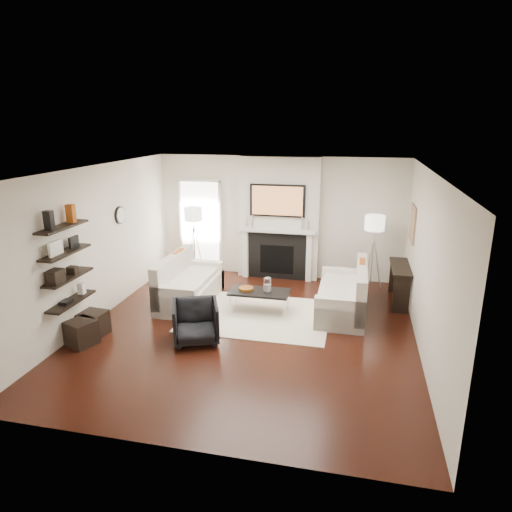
% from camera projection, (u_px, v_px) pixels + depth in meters
% --- Properties ---
extents(room_envelope, '(6.00, 6.00, 6.00)m').
position_uv_depth(room_envelope, '(248.00, 254.00, 7.37)').
color(room_envelope, black).
rests_on(room_envelope, ground).
extents(chimney_breast, '(1.80, 0.25, 2.70)m').
position_uv_depth(chimney_breast, '(278.00, 219.00, 10.06)').
color(chimney_breast, silver).
rests_on(chimney_breast, floor).
extents(fireplace_surround, '(1.30, 0.02, 1.04)m').
position_uv_depth(fireplace_surround, '(277.00, 256.00, 10.17)').
color(fireplace_surround, black).
rests_on(fireplace_surround, floor).
extents(firebox, '(0.75, 0.02, 0.65)m').
position_uv_depth(firebox, '(277.00, 259.00, 10.19)').
color(firebox, black).
rests_on(firebox, floor).
extents(mantel_pilaster_l, '(0.12, 0.08, 1.10)m').
position_uv_depth(mantel_pilaster_l, '(245.00, 254.00, 10.28)').
color(mantel_pilaster_l, white).
rests_on(mantel_pilaster_l, floor).
extents(mantel_pilaster_r, '(0.12, 0.08, 1.10)m').
position_uv_depth(mantel_pilaster_r, '(309.00, 258.00, 9.98)').
color(mantel_pilaster_r, white).
rests_on(mantel_pilaster_r, floor).
extents(mantel_shelf, '(1.70, 0.18, 0.07)m').
position_uv_depth(mantel_shelf, '(277.00, 231.00, 9.95)').
color(mantel_shelf, white).
rests_on(mantel_shelf, chimney_breast).
extents(tv_body, '(1.20, 0.06, 0.70)m').
position_uv_depth(tv_body, '(277.00, 201.00, 9.79)').
color(tv_body, black).
rests_on(tv_body, chimney_breast).
extents(tv_screen, '(1.10, 0.00, 0.62)m').
position_uv_depth(tv_screen, '(277.00, 201.00, 9.76)').
color(tv_screen, '#BF723F').
rests_on(tv_screen, tv_body).
extents(candlestick_l_tall, '(0.04, 0.04, 0.30)m').
position_uv_depth(candlestick_l_tall, '(252.00, 221.00, 10.02)').
color(candlestick_l_tall, silver).
rests_on(candlestick_l_tall, mantel_shelf).
extents(candlestick_l_short, '(0.04, 0.04, 0.24)m').
position_uv_depth(candlestick_l_short, '(247.00, 222.00, 10.06)').
color(candlestick_l_short, silver).
rests_on(candlestick_l_short, mantel_shelf).
extents(candlestick_r_tall, '(0.04, 0.04, 0.30)m').
position_uv_depth(candlestick_r_tall, '(302.00, 224.00, 9.79)').
color(candlestick_r_tall, silver).
rests_on(candlestick_r_tall, mantel_shelf).
extents(candlestick_r_short, '(0.04, 0.04, 0.24)m').
position_uv_depth(candlestick_r_short, '(308.00, 225.00, 9.78)').
color(candlestick_r_short, silver).
rests_on(candlestick_r_short, mantel_shelf).
extents(hallway_panel, '(0.90, 0.02, 2.10)m').
position_uv_depth(hallway_panel, '(201.00, 227.00, 10.63)').
color(hallway_panel, white).
rests_on(hallway_panel, floor).
extents(door_trim_l, '(0.06, 0.06, 2.16)m').
position_uv_depth(door_trim_l, '(181.00, 226.00, 10.71)').
color(door_trim_l, white).
rests_on(door_trim_l, floor).
extents(door_trim_r, '(0.06, 0.06, 2.16)m').
position_uv_depth(door_trim_r, '(220.00, 228.00, 10.51)').
color(door_trim_r, white).
rests_on(door_trim_r, floor).
extents(door_trim_top, '(1.02, 0.06, 0.06)m').
position_uv_depth(door_trim_top, '(199.00, 180.00, 10.30)').
color(door_trim_top, white).
rests_on(door_trim_top, wall_back).
extents(rug, '(2.60, 2.00, 0.01)m').
position_uv_depth(rug, '(257.00, 315.00, 8.35)').
color(rug, '#F1E3C6').
rests_on(rug, floor).
extents(loveseat_left_base, '(0.85, 1.80, 0.42)m').
position_uv_depth(loveseat_left_base, '(190.00, 292.00, 8.93)').
color(loveseat_left_base, beige).
rests_on(loveseat_left_base, floor).
extents(loveseat_left_back, '(0.18, 1.80, 0.80)m').
position_uv_depth(loveseat_left_back, '(173.00, 275.00, 8.91)').
color(loveseat_left_back, beige).
rests_on(loveseat_left_back, floor).
extents(loveseat_left_arm_n, '(0.85, 0.18, 0.60)m').
position_uv_depth(loveseat_left_arm_n, '(174.00, 303.00, 8.15)').
color(loveseat_left_arm_n, beige).
rests_on(loveseat_left_arm_n, floor).
extents(loveseat_left_arm_s, '(0.85, 0.18, 0.60)m').
position_uv_depth(loveseat_left_arm_s, '(204.00, 274.00, 9.66)').
color(loveseat_left_arm_s, beige).
rests_on(loveseat_left_arm_s, floor).
extents(loveseat_left_cushion, '(0.63, 1.44, 0.10)m').
position_uv_depth(loveseat_left_cushion, '(192.00, 279.00, 8.84)').
color(loveseat_left_cushion, beige).
rests_on(loveseat_left_cushion, loveseat_left_base).
extents(pillow_left_orange, '(0.10, 0.42, 0.42)m').
position_uv_depth(pillow_left_orange, '(179.00, 261.00, 9.13)').
color(pillow_left_orange, '#AB4F15').
rests_on(pillow_left_orange, loveseat_left_cushion).
extents(pillow_left_charcoal, '(0.10, 0.40, 0.40)m').
position_uv_depth(pillow_left_charcoal, '(167.00, 271.00, 8.57)').
color(pillow_left_charcoal, black).
rests_on(pillow_left_charcoal, loveseat_left_cushion).
extents(loveseat_right_base, '(0.85, 1.80, 0.42)m').
position_uv_depth(loveseat_right_base, '(341.00, 302.00, 8.42)').
color(loveseat_right_base, beige).
rests_on(loveseat_right_base, floor).
extents(loveseat_right_back, '(0.18, 1.80, 0.80)m').
position_uv_depth(loveseat_right_back, '(361.00, 287.00, 8.26)').
color(loveseat_right_back, beige).
rests_on(loveseat_right_back, floor).
extents(loveseat_right_arm_n, '(0.85, 0.18, 0.60)m').
position_uv_depth(loveseat_right_arm_n, '(340.00, 315.00, 7.64)').
color(loveseat_right_arm_n, beige).
rests_on(loveseat_right_arm_n, floor).
extents(loveseat_right_arm_s, '(0.85, 0.18, 0.60)m').
position_uv_depth(loveseat_right_arm_s, '(343.00, 283.00, 9.16)').
color(loveseat_right_arm_s, beige).
rests_on(loveseat_right_arm_s, floor).
extents(loveseat_right_cushion, '(0.63, 1.44, 0.10)m').
position_uv_depth(loveseat_right_cushion, '(339.00, 289.00, 8.36)').
color(loveseat_right_cushion, beige).
rests_on(loveseat_right_cushion, loveseat_right_base).
extents(pillow_right_orange, '(0.10, 0.42, 0.42)m').
position_uv_depth(pillow_right_orange, '(362.00, 272.00, 8.49)').
color(pillow_right_orange, '#AB4F15').
rests_on(pillow_right_orange, loveseat_right_cushion).
extents(pillow_right_charcoal, '(0.10, 0.40, 0.40)m').
position_uv_depth(pillow_right_charcoal, '(362.00, 283.00, 7.93)').
color(pillow_right_charcoal, black).
rests_on(pillow_right_charcoal, loveseat_right_cushion).
extents(coffee_table, '(1.10, 0.55, 0.04)m').
position_uv_depth(coffee_table, '(259.00, 292.00, 8.39)').
color(coffee_table, black).
rests_on(coffee_table, floor).
extents(coffee_leg_nw, '(0.02, 0.02, 0.38)m').
position_uv_depth(coffee_leg_nw, '(230.00, 305.00, 8.35)').
color(coffee_leg_nw, silver).
rests_on(coffee_leg_nw, floor).
extents(coffee_leg_ne, '(0.02, 0.02, 0.38)m').
position_uv_depth(coffee_leg_ne, '(284.00, 309.00, 8.14)').
color(coffee_leg_ne, silver).
rests_on(coffee_leg_ne, floor).
extents(coffee_leg_sw, '(0.02, 0.02, 0.38)m').
position_uv_depth(coffee_leg_sw, '(236.00, 296.00, 8.76)').
color(coffee_leg_sw, silver).
rests_on(coffee_leg_sw, floor).
extents(coffee_leg_se, '(0.02, 0.02, 0.38)m').
position_uv_depth(coffee_leg_se, '(288.00, 300.00, 8.55)').
color(coffee_leg_se, silver).
rests_on(coffee_leg_se, floor).
extents(hurricane_glass, '(0.14, 0.14, 0.25)m').
position_uv_depth(hurricane_glass, '(267.00, 284.00, 8.31)').
color(hurricane_glass, white).
rests_on(hurricane_glass, coffee_table).
extents(hurricane_candle, '(0.10, 0.10, 0.14)m').
position_uv_depth(hurricane_candle, '(267.00, 288.00, 8.33)').
color(hurricane_candle, white).
rests_on(hurricane_candle, coffee_table).
extents(copper_bowl, '(0.28, 0.28, 0.05)m').
position_uv_depth(copper_bowl, '(246.00, 289.00, 8.43)').
color(copper_bowl, '#AD621C').
rests_on(copper_bowl, coffee_table).
extents(armchair, '(0.90, 0.88, 0.73)m').
position_uv_depth(armchair, '(196.00, 320.00, 7.29)').
color(armchair, black).
rests_on(armchair, floor).
extents(lamp_left_post, '(0.02, 0.02, 1.20)m').
position_uv_depth(lamp_left_post, '(195.00, 251.00, 10.32)').
color(lamp_left_post, silver).
rests_on(lamp_left_post, floor).
extents(lamp_left_shade, '(0.40, 0.40, 0.30)m').
position_uv_depth(lamp_left_shade, '(193.00, 214.00, 10.07)').
color(lamp_left_shade, white).
rests_on(lamp_left_shade, lamp_left_post).
extents(lamp_left_leg_a, '(0.25, 0.02, 1.23)m').
position_uv_depth(lamp_left_leg_a, '(199.00, 251.00, 10.29)').
color(lamp_left_leg_a, silver).
rests_on(lamp_left_leg_a, floor).
extents(lamp_left_leg_b, '(0.14, 0.22, 1.23)m').
position_uv_depth(lamp_left_leg_b, '(194.00, 250.00, 10.42)').
color(lamp_left_leg_b, silver).
rests_on(lamp_left_leg_b, floor).
extents(lamp_left_leg_c, '(0.14, 0.22, 1.23)m').
position_uv_depth(lamp_left_leg_c, '(191.00, 252.00, 10.24)').
color(lamp_left_leg_c, silver).
rests_on(lamp_left_leg_c, floor).
extents(lamp_right_post, '(0.02, 0.02, 1.20)m').
position_uv_depth(lamp_right_post, '(372.00, 263.00, 9.43)').
color(lamp_right_post, silver).
rests_on(lamp_right_post, floor).
extents(lamp_right_shade, '(0.40, 0.40, 0.30)m').
position_uv_depth(lamp_right_shade, '(375.00, 223.00, 9.18)').
color(lamp_right_shade, white).
rests_on(lamp_right_shade, lamp_right_post).
extents(lamp_right_leg_a, '(0.25, 0.02, 1.23)m').
position_uv_depth(lamp_right_leg_a, '(377.00, 263.00, 9.40)').
color(lamp_right_leg_a, silver).
rests_on(lamp_right_leg_a, floor).
extents(lamp_right_leg_b, '(0.14, 0.22, 1.23)m').
position_uv_depth(lamp_right_leg_b, '(369.00, 262.00, 9.53)').
color(lamp_right_leg_b, silver).
rests_on(lamp_right_leg_b, floor).
extents(lamp_right_leg_c, '(0.14, 0.22, 1.23)m').
position_uv_depth(lamp_right_leg_c, '(369.00, 264.00, 9.35)').
color(lamp_right_leg_c, silver).
rests_on(lamp_right_leg_c, floor).
extents(console_top, '(0.35, 1.20, 0.04)m').
position_uv_depth(console_top, '(401.00, 267.00, 8.76)').
color(console_top, black).
rests_on(console_top, floor).
extents(console_leg_n, '(0.30, 0.04, 0.71)m').
position_uv_depth(console_leg_n, '(401.00, 295.00, 8.36)').
color(console_leg_n, black).
rests_on(console_leg_n, floor).
extents(console_leg_s, '(0.30, 0.04, 0.71)m').
position_uv_depth(console_leg_s, '(397.00, 276.00, 9.38)').
color(console_leg_s, black).
rests_on(console_leg_s, floor).
extents(wall_art, '(0.03, 0.70, 0.70)m').
position_uv_depth(wall_art, '(413.00, 224.00, 8.66)').
color(wall_art, '#A17650').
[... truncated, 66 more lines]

